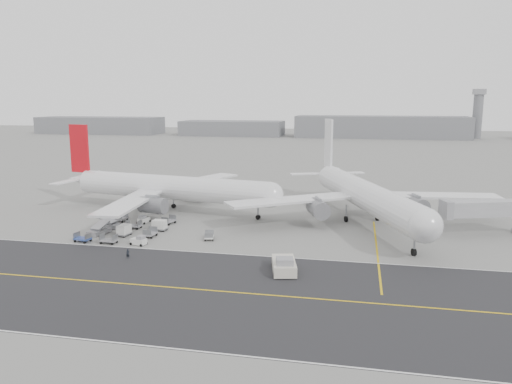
% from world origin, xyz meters
% --- Properties ---
extents(ground, '(700.00, 700.00, 0.00)m').
position_xyz_m(ground, '(0.00, 0.00, 0.00)').
color(ground, gray).
rests_on(ground, ground).
extents(taxiway, '(220.00, 59.00, 0.03)m').
position_xyz_m(taxiway, '(5.02, -17.98, 0.01)').
color(taxiway, '#29292B').
rests_on(taxiway, ground).
extents(horizon_buildings, '(520.00, 28.00, 28.00)m').
position_xyz_m(horizon_buildings, '(30.00, 260.00, 0.00)').
color(horizon_buildings, slate).
rests_on(horizon_buildings, ground).
extents(control_tower, '(7.00, 7.00, 31.25)m').
position_xyz_m(control_tower, '(100.00, 265.00, 16.25)').
color(control_tower, slate).
rests_on(control_tower, ground).
extents(airliner_a, '(54.83, 53.81, 19.04)m').
position_xyz_m(airliner_a, '(-15.48, 25.80, 5.49)').
color(airliner_a, silver).
rests_on(airliner_a, ground).
extents(airliner_b, '(54.63, 55.62, 20.07)m').
position_xyz_m(airliner_b, '(27.66, 24.62, 5.78)').
color(airliner_b, silver).
rests_on(airliner_b, ground).
extents(pushback_tug, '(4.67, 9.13, 2.57)m').
position_xyz_m(pushback_tug, '(16.30, -8.95, 1.06)').
color(pushback_tug, beige).
rests_on(pushback_tug, ground).
extents(jet_bridge, '(17.74, 8.51, 6.67)m').
position_xyz_m(jet_bridge, '(50.16, 18.97, 4.65)').
color(jet_bridge, gray).
rests_on(jet_bridge, ground).
extents(gse_cluster, '(22.00, 25.63, 2.17)m').
position_xyz_m(gse_cluster, '(-15.87, 7.10, 0.00)').
color(gse_cluster, gray).
rests_on(gse_cluster, ground).
extents(stray_dolly, '(2.17, 2.89, 1.59)m').
position_xyz_m(stray_dolly, '(0.59, 5.29, 0.00)').
color(stray_dolly, silver).
rests_on(stray_dolly, ground).
extents(ground_crew_a, '(0.60, 0.41, 1.60)m').
position_xyz_m(ground_crew_a, '(-8.89, -7.74, 0.80)').
color(ground_crew_a, black).
rests_on(ground_crew_a, ground).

